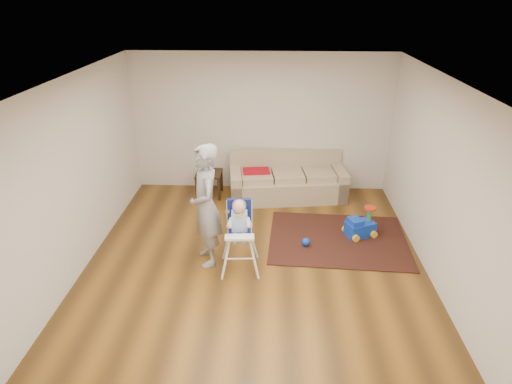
{
  "coord_description": "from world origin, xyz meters",
  "views": [
    {
      "loc": [
        0.25,
        -5.29,
        3.72
      ],
      "look_at": [
        0.0,
        0.4,
        1.0
      ],
      "focal_mm": 30.0,
      "sensor_mm": 36.0,
      "label": 1
    }
  ],
  "objects_px": {
    "side_table": "(209,184)",
    "high_chair": "(240,236)",
    "sofa": "(287,177)",
    "ride_on_toy": "(361,222)",
    "toy_ball": "(306,242)",
    "adult": "(206,206)"
  },
  "relations": [
    {
      "from": "side_table",
      "to": "high_chair",
      "type": "distance_m",
      "value": 2.57
    },
    {
      "from": "toy_ball",
      "to": "high_chair",
      "type": "xyz_separation_m",
      "value": [
        -1.0,
        -0.62,
        0.46
      ]
    },
    {
      "from": "sofa",
      "to": "high_chair",
      "type": "bearing_deg",
      "value": -114.15
    },
    {
      "from": "high_chair",
      "to": "toy_ball",
      "type": "bearing_deg",
      "value": 27.77
    },
    {
      "from": "side_table",
      "to": "adult",
      "type": "relative_size",
      "value": 0.27
    },
    {
      "from": "high_chair",
      "to": "ride_on_toy",
      "type": "bearing_deg",
      "value": 23.29
    },
    {
      "from": "side_table",
      "to": "high_chair",
      "type": "bearing_deg",
      "value": -71.88
    },
    {
      "from": "sofa",
      "to": "ride_on_toy",
      "type": "height_order",
      "value": "sofa"
    },
    {
      "from": "sofa",
      "to": "toy_ball",
      "type": "xyz_separation_m",
      "value": [
        0.26,
        -1.79,
        -0.34
      ]
    },
    {
      "from": "side_table",
      "to": "high_chair",
      "type": "relative_size",
      "value": 0.43
    },
    {
      "from": "sofa",
      "to": "high_chair",
      "type": "distance_m",
      "value": 2.52
    },
    {
      "from": "ride_on_toy",
      "to": "toy_ball",
      "type": "distance_m",
      "value": 1.0
    },
    {
      "from": "sofa",
      "to": "side_table",
      "type": "distance_m",
      "value": 1.54
    },
    {
      "from": "side_table",
      "to": "high_chair",
      "type": "xyz_separation_m",
      "value": [
        0.79,
        -2.42,
        0.3
      ]
    },
    {
      "from": "toy_ball",
      "to": "adult",
      "type": "bearing_deg",
      "value": -163.57
    },
    {
      "from": "ride_on_toy",
      "to": "toy_ball",
      "type": "height_order",
      "value": "ride_on_toy"
    },
    {
      "from": "sofa",
      "to": "high_chair",
      "type": "height_order",
      "value": "high_chair"
    },
    {
      "from": "sofa",
      "to": "high_chair",
      "type": "relative_size",
      "value": 2.05
    },
    {
      "from": "ride_on_toy",
      "to": "high_chair",
      "type": "relative_size",
      "value": 0.44
    },
    {
      "from": "side_table",
      "to": "high_chair",
      "type": "height_order",
      "value": "high_chair"
    },
    {
      "from": "ride_on_toy",
      "to": "adult",
      "type": "bearing_deg",
      "value": 175.18
    },
    {
      "from": "high_chair",
      "to": "sofa",
      "type": "bearing_deg",
      "value": 68.96
    }
  ]
}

